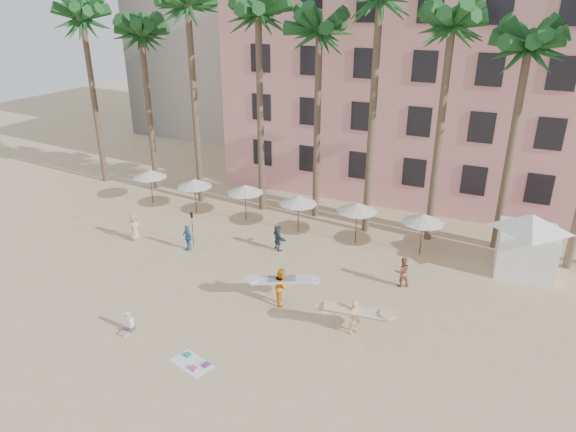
# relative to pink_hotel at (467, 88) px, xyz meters

# --- Properties ---
(ground) EXTENTS (120.00, 120.00, 0.00)m
(ground) POSITION_rel_pink_hotel_xyz_m (-7.00, -26.00, -8.00)
(ground) COLOR #D1B789
(ground) RESTS_ON ground
(pink_hotel) EXTENTS (35.00, 14.00, 16.00)m
(pink_hotel) POSITION_rel_pink_hotel_xyz_m (0.00, 0.00, 0.00)
(pink_hotel) COLOR #E89B8D
(pink_hotel) RESTS_ON ground
(palm_row) EXTENTS (44.40, 5.40, 16.30)m
(palm_row) POSITION_rel_pink_hotel_xyz_m (-6.49, -11.00, 4.97)
(palm_row) COLOR brown
(palm_row) RESTS_ON ground
(umbrella_row) EXTENTS (22.50, 2.70, 2.73)m
(umbrella_row) POSITION_rel_pink_hotel_xyz_m (-10.00, -13.50, -5.67)
(umbrella_row) COLOR #332B23
(umbrella_row) RESTS_ON ground
(cabana) EXTENTS (4.79, 4.79, 3.50)m
(cabana) POSITION_rel_pink_hotel_xyz_m (5.70, -13.11, -5.93)
(cabana) COLOR white
(cabana) RESTS_ON ground
(beach_towel) EXTENTS (2.01, 1.47, 0.14)m
(beach_towel) POSITION_rel_pink_hotel_xyz_m (-6.57, -27.66, -7.97)
(beach_towel) COLOR white
(beach_towel) RESTS_ON ground
(carrier_yellow) EXTENTS (2.98, 1.43, 1.72)m
(carrier_yellow) POSITION_rel_pink_hotel_xyz_m (-1.07, -22.72, -7.03)
(carrier_yellow) COLOR #E2B57F
(carrier_yellow) RESTS_ON ground
(carrier_white) EXTENTS (3.12, 1.88, 1.96)m
(carrier_white) POSITION_rel_pink_hotel_xyz_m (-5.18, -21.84, -6.97)
(carrier_white) COLOR orange
(carrier_white) RESTS_ON ground
(beachgoers) EXTENTS (17.66, 3.72, 1.75)m
(beachgoers) POSITION_rel_pink_hotel_xyz_m (-9.09, -17.85, -7.17)
(beachgoers) COLOR teal
(beachgoers) RESTS_ON ground
(paddle) EXTENTS (0.18, 0.04, 2.23)m
(paddle) POSITION_rel_pink_hotel_xyz_m (-13.06, -18.19, -6.59)
(paddle) COLOR black
(paddle) RESTS_ON ground
(seated_man) EXTENTS (0.41, 0.71, 0.93)m
(seated_man) POSITION_rel_pink_hotel_xyz_m (-10.61, -26.99, -7.68)
(seated_man) COLOR #3F3F4C
(seated_man) RESTS_ON ground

